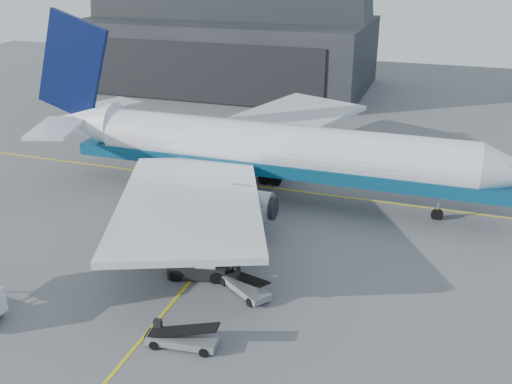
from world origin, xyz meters
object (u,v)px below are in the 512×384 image
(pushback_tug, at_px, (201,266))
(belt_loader_a, at_px, (182,338))
(airliner, at_px, (260,149))
(belt_loader_b, at_px, (244,285))

(pushback_tug, distance_m, belt_loader_a, 8.59)
(airliner, bearing_deg, belt_loader_a, -83.19)
(pushback_tug, xyz_separation_m, belt_loader_a, (2.34, -8.26, -0.21))
(pushback_tug, xyz_separation_m, belt_loader_b, (3.98, -1.20, -0.19))
(airliner, bearing_deg, pushback_tug, -88.00)
(belt_loader_a, bearing_deg, airliner, 90.42)
(pushback_tug, bearing_deg, airliner, 79.29)
(airliner, distance_m, belt_loader_a, 24.88)
(belt_loader_a, height_order, belt_loader_b, belt_loader_b)
(pushback_tug, bearing_deg, belt_loader_b, -29.44)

